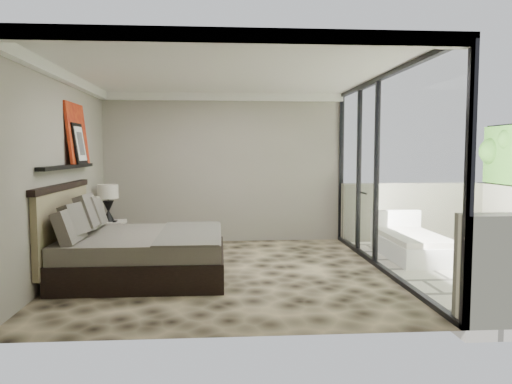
{
  "coord_description": "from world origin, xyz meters",
  "views": [
    {
      "loc": [
        -0.09,
        -6.98,
        1.71
      ],
      "look_at": [
        0.45,
        0.4,
        1.11
      ],
      "focal_mm": 35.0,
      "sensor_mm": 36.0,
      "label": 1
    }
  ],
  "objects": [
    {
      "name": "terrace_slab",
      "position": [
        3.75,
        0.0,
        -0.06
      ],
      "size": [
        3.0,
        5.0,
        0.12
      ],
      "primitive_type": "cube",
      "color": "beige",
      "rests_on": "ground"
    },
    {
      "name": "glass_wall",
      "position": [
        2.25,
        0.0,
        1.4
      ],
      "size": [
        0.08,
        5.0,
        2.8
      ],
      "primitive_type": "cube",
      "color": "white",
      "rests_on": "floor"
    },
    {
      "name": "framed_print",
      "position": [
        -2.14,
        0.53,
        1.82
      ],
      "size": [
        0.11,
        0.5,
        0.6
      ],
      "primitive_type": "cube",
      "rotation": [
        0.0,
        -0.14,
        0.0
      ],
      "color": "black",
      "rests_on": "picture_ledge"
    },
    {
      "name": "floor",
      "position": [
        0.0,
        0.0,
        0.0
      ],
      "size": [
        5.0,
        5.0,
        0.0
      ],
      "primitive_type": "plane",
      "color": "black",
      "rests_on": "ground"
    },
    {
      "name": "lounger",
      "position": [
        3.01,
        0.8,
        0.21
      ],
      "size": [
        0.87,
        1.73,
        0.68
      ],
      "rotation": [
        0.0,
        0.0,
        -0.0
      ],
      "color": "white",
      "rests_on": "terrace_slab"
    },
    {
      "name": "ceiling",
      "position": [
        0.0,
        0.0,
        2.79
      ],
      "size": [
        4.5,
        5.0,
        0.02
      ],
      "primitive_type": "cube",
      "color": "silver",
      "rests_on": "back_wall"
    },
    {
      "name": "table_lamp",
      "position": [
        -1.99,
        1.65,
        0.92
      ],
      "size": [
        0.34,
        0.34,
        0.63
      ],
      "color": "black",
      "rests_on": "nightstand"
    },
    {
      "name": "ottoman",
      "position": [
        4.45,
        1.4,
        0.26
      ],
      "size": [
        0.68,
        0.68,
        0.52
      ],
      "primitive_type": "cube",
      "rotation": [
        0.0,
        0.0,
        -0.41
      ],
      "color": "white",
      "rests_on": "terrace_slab"
    },
    {
      "name": "bed",
      "position": [
        -1.22,
        -0.14,
        0.36
      ],
      "size": [
        2.2,
        2.13,
        1.22
      ],
      "color": "black",
      "rests_on": "floor"
    },
    {
      "name": "abstract_canvas",
      "position": [
        -2.19,
        0.63,
        1.97
      ],
      "size": [
        0.13,
        0.9,
        0.9
      ],
      "primitive_type": "cube",
      "rotation": [
        0.0,
        -0.1,
        0.0
      ],
      "color": "#9E0D0E",
      "rests_on": "picture_ledge"
    },
    {
      "name": "left_wall",
      "position": [
        -2.24,
        0.0,
        1.4
      ],
      "size": [
        0.02,
        5.0,
        2.8
      ],
      "primitive_type": "cube",
      "color": "gray",
      "rests_on": "floor"
    },
    {
      "name": "picture_ledge",
      "position": [
        -2.18,
        0.1,
        1.5
      ],
      "size": [
        0.12,
        2.2,
        0.05
      ],
      "primitive_type": "cube",
      "color": "black",
      "rests_on": "left_wall"
    },
    {
      "name": "back_wall",
      "position": [
        0.0,
        2.49,
        1.4
      ],
      "size": [
        4.5,
        0.02,
        2.8
      ],
      "primitive_type": "cube",
      "color": "gray",
      "rests_on": "floor"
    },
    {
      "name": "nightstand",
      "position": [
        -1.98,
        1.67,
        0.25
      ],
      "size": [
        0.65,
        0.65,
        0.5
      ],
      "primitive_type": "cube",
      "rotation": [
        0.0,
        0.0,
        -0.38
      ],
      "color": "black",
      "rests_on": "floor"
    }
  ]
}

